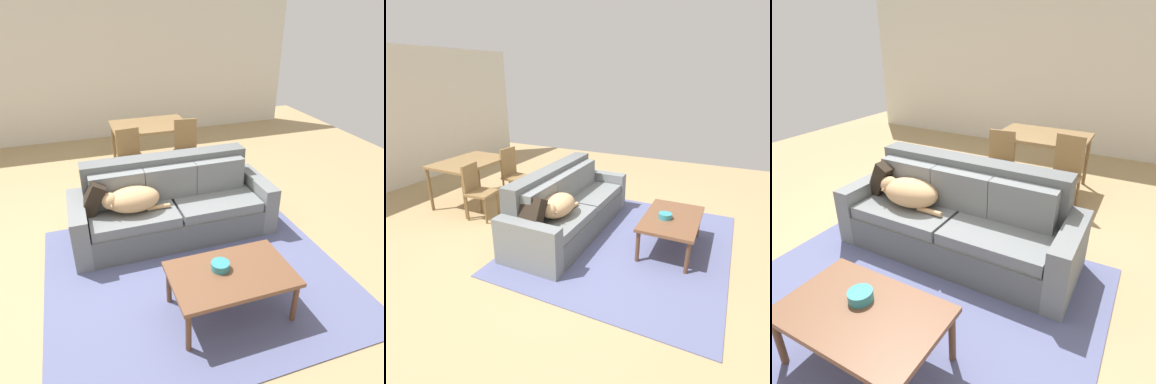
# 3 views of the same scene
# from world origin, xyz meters

# --- Properties ---
(ground_plane) EXTENTS (10.00, 10.00, 0.00)m
(ground_plane) POSITION_xyz_m (0.00, 0.00, 0.00)
(ground_plane) COLOR tan
(back_partition) EXTENTS (8.00, 0.12, 2.70)m
(back_partition) POSITION_xyz_m (0.00, 4.00, 1.35)
(back_partition) COLOR silver
(back_partition) RESTS_ON ground
(area_rug) EXTENTS (3.05, 2.67, 0.01)m
(area_rug) POSITION_xyz_m (0.27, -0.84, 0.01)
(area_rug) COLOR slate
(area_rug) RESTS_ON ground
(couch) EXTENTS (2.40, 0.86, 0.93)m
(couch) POSITION_xyz_m (0.27, 0.05, 0.36)
(couch) COLOR #5B5F61
(couch) RESTS_ON ground
(dog_on_left_cushion) EXTENTS (0.75, 0.38, 0.28)m
(dog_on_left_cushion) POSITION_xyz_m (-0.24, -0.08, 0.61)
(dog_on_left_cushion) COLOR tan
(dog_on_left_cushion) RESTS_ON couch
(throw_pillow_by_left_arm) EXTENTS (0.34, 0.41, 0.42)m
(throw_pillow_by_left_arm) POSITION_xyz_m (-0.64, 0.09, 0.64)
(throw_pillow_by_left_arm) COLOR black
(throw_pillow_by_left_arm) RESTS_ON couch
(coffee_table) EXTENTS (1.09, 0.68, 0.46)m
(coffee_table) POSITION_xyz_m (0.39, -1.42, 0.41)
(coffee_table) COLOR brown
(coffee_table) RESTS_ON ground
(bowl_on_coffee_table) EXTENTS (0.17, 0.17, 0.07)m
(bowl_on_coffee_table) POSITION_xyz_m (0.32, -1.34, 0.49)
(bowl_on_coffee_table) COLOR teal
(bowl_on_coffee_table) RESTS_ON coffee_table
(dining_table) EXTENTS (1.23, 0.87, 0.78)m
(dining_table) POSITION_xyz_m (0.48, 2.06, 0.70)
(dining_table) COLOR olive
(dining_table) RESTS_ON ground
(dining_chair_near_left) EXTENTS (0.44, 0.44, 0.88)m
(dining_chair_near_left) POSITION_xyz_m (0.05, 1.53, 0.49)
(dining_chair_near_left) COLOR olive
(dining_chair_near_left) RESTS_ON ground
(dining_chair_near_right) EXTENTS (0.44, 0.44, 0.95)m
(dining_chair_near_right) POSITION_xyz_m (0.94, 1.50, 0.51)
(dining_chair_near_right) COLOR olive
(dining_chair_near_right) RESTS_ON ground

